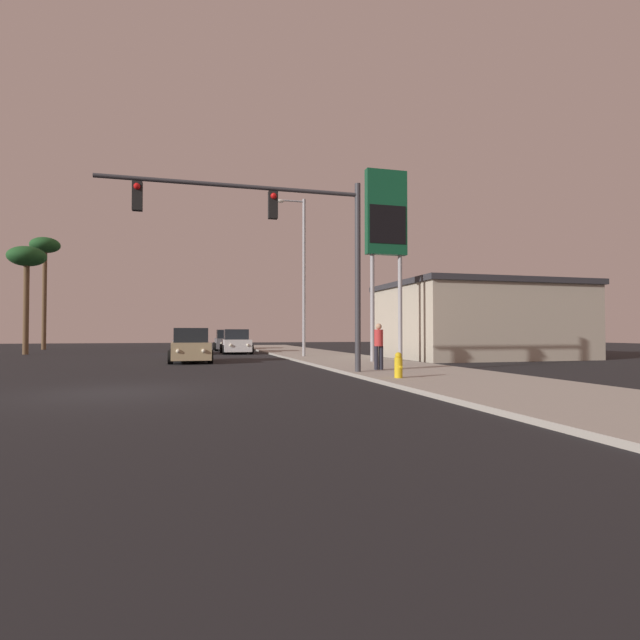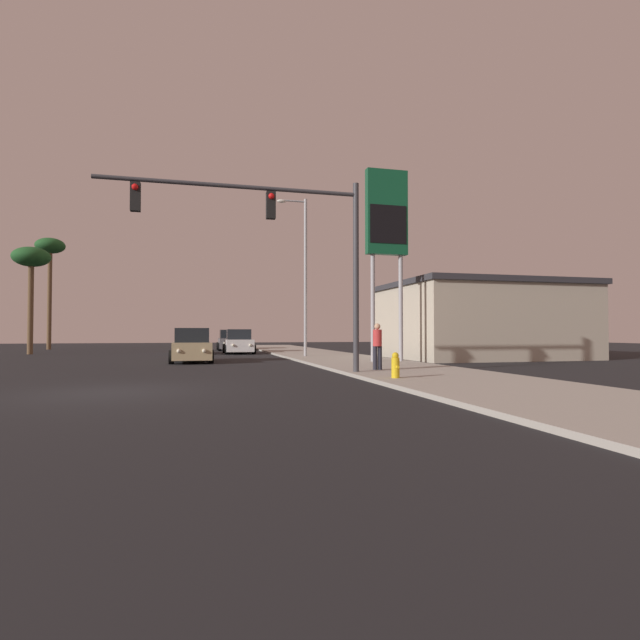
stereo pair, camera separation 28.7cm
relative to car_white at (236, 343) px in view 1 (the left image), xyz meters
The scene contains 14 objects.
ground_plane 22.44m from the car_white, 102.89° to the right, with size 120.00×120.00×0.00m, color black.
sidewalk_right 12.70m from the car_white, 69.23° to the right, with size 5.00×60.00×0.12m.
building_gas_station 16.12m from the car_white, 35.98° to the right, with size 10.30×8.30×4.30m.
car_white is the anchor object (origin of this frame).
car_tan 10.02m from the car_white, 108.20° to the right, with size 2.04×4.32×1.68m.
car_grey 6.35m from the car_white, 91.41° to the left, with size 2.04×4.32×1.68m.
car_silver 3.26m from the car_white, behind, with size 2.04×4.32×1.68m.
traffic_light_mast 19.13m from the car_white, 90.45° to the right, with size 8.55×0.36×6.50m.
street_lamp 8.94m from the car_white, 67.25° to the right, with size 1.74×0.24×9.00m.
gas_station_sign 15.49m from the car_white, 66.39° to the right, with size 2.00×0.42×9.00m.
fire_hydrant 21.40m from the car_white, 82.60° to the right, with size 0.24×0.34×0.76m.
pedestrian_on_sidewalk 18.36m from the car_white, 79.33° to the right, with size 0.34×0.32×1.67m.
palm_tree_far 20.78m from the car_white, 141.14° to the left, with size 2.40×2.40×9.59m.
palm_tree_mid 14.86m from the car_white, behind, with size 2.40×2.40×7.21m.
Camera 1 is at (1.69, -13.04, 1.47)m, focal length 28.00 mm.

